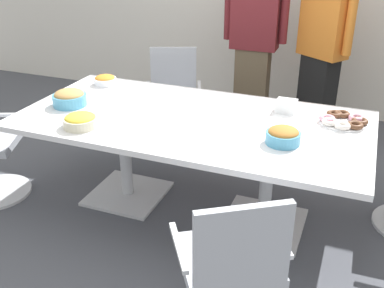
% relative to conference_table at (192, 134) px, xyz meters
% --- Properties ---
extents(ground_plane, '(10.00, 10.00, 0.01)m').
position_rel_conference_table_xyz_m(ground_plane, '(0.00, 0.00, -0.63)').
color(ground_plane, '#4C4F56').
extents(conference_table, '(2.40, 1.20, 0.75)m').
position_rel_conference_table_xyz_m(conference_table, '(0.00, 0.00, 0.00)').
color(conference_table, white).
rests_on(conference_table, ground).
extents(office_chair_0, '(0.70, 0.70, 0.91)m').
position_rel_conference_table_xyz_m(office_chair_0, '(-0.59, 1.03, -0.22)').
color(office_chair_0, silver).
rests_on(office_chair_0, ground).
extents(office_chair_2, '(0.75, 0.75, 0.91)m').
position_rel_conference_table_xyz_m(office_chair_2, '(0.60, -1.03, -0.22)').
color(office_chair_2, silver).
rests_on(office_chair_2, ground).
extents(person_standing_0, '(0.61, 0.24, 1.84)m').
position_rel_conference_table_xyz_m(person_standing_0, '(0.03, 1.56, 0.34)').
color(person_standing_0, brown).
rests_on(person_standing_0, ground).
extents(person_standing_1, '(0.55, 0.43, 1.78)m').
position_rel_conference_table_xyz_m(person_standing_1, '(0.66, 1.60, 0.31)').
color(person_standing_1, black).
rests_on(person_standing_1, ground).
extents(snack_bowl_pretzels, '(0.21, 0.21, 0.11)m').
position_rel_conference_table_xyz_m(snack_bowl_pretzels, '(0.66, -0.17, 0.18)').
color(snack_bowl_pretzels, '#4C9EC6').
rests_on(snack_bowl_pretzels, conference_table).
extents(snack_bowl_cookies, '(0.25, 0.25, 0.12)m').
position_rel_conference_table_xyz_m(snack_bowl_cookies, '(-0.92, -0.10, 0.18)').
color(snack_bowl_cookies, '#4C9EC6').
rests_on(snack_bowl_cookies, conference_table).
extents(snack_bowl_chips_yellow, '(0.23, 0.23, 0.09)m').
position_rel_conference_table_xyz_m(snack_bowl_chips_yellow, '(-0.63, -0.41, 0.17)').
color(snack_bowl_chips_yellow, beige).
rests_on(snack_bowl_chips_yellow, conference_table).
extents(snack_bowl_chips_orange, '(0.19, 0.19, 0.08)m').
position_rel_conference_table_xyz_m(snack_bowl_chips_orange, '(-0.94, 0.41, 0.16)').
color(snack_bowl_chips_orange, white).
rests_on(snack_bowl_chips_orange, conference_table).
extents(donut_platter, '(0.32, 0.32, 0.04)m').
position_rel_conference_table_xyz_m(donut_platter, '(0.98, 0.28, 0.15)').
color(donut_platter, white).
rests_on(donut_platter, conference_table).
extents(napkin_pile, '(0.14, 0.14, 0.08)m').
position_rel_conference_table_xyz_m(napkin_pile, '(0.58, 0.36, 0.16)').
color(napkin_pile, white).
rests_on(napkin_pile, conference_table).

